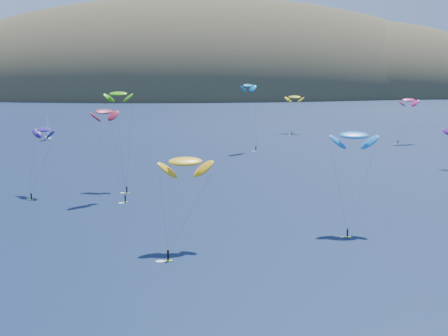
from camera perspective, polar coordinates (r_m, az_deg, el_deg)
island at (r=627.88m, az=-0.43°, el=5.99°), size 730.00×300.00×210.00m
sailboat at (r=274.47m, az=-15.80°, el=2.72°), size 8.87×7.79×10.61m
kitesurfer_2 at (r=114.23m, az=-3.55°, el=0.59°), size 10.20×13.18×18.32m
kitesurfer_3 at (r=169.73m, az=-9.64°, el=6.69°), size 7.79×13.53×26.86m
kitesurfer_4 at (r=231.42m, az=2.25°, el=7.53°), size 8.28×8.18×26.30m
kitesurfer_5 at (r=128.07m, az=11.81°, el=2.95°), size 9.64×10.47×21.53m
kitesurfer_8 at (r=263.96m, az=16.54°, el=5.98°), size 10.68×7.50×19.76m
kitesurfer_9 at (r=154.64m, az=-10.89°, el=5.07°), size 9.67×10.41×23.56m
kitesurfer_10 at (r=165.18m, az=-16.18°, el=3.37°), size 7.95×13.29×18.34m
kitesurfer_11 at (r=289.96m, az=6.46°, el=6.46°), size 9.35×14.80×18.67m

